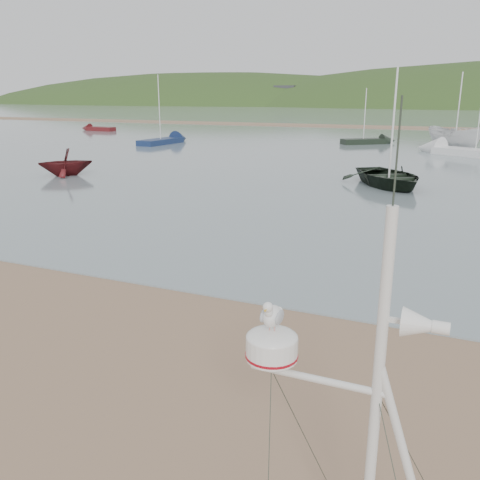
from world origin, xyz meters
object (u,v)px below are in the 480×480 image
at_px(boat_red, 64,150).
at_px(dinghy_red_far, 94,129).
at_px(sailboat_blue_near, 172,140).
at_px(sailboat_white_near, 447,150).
at_px(boat_dark, 392,136).
at_px(sailboat_dark_mid, 375,141).
at_px(boat_white, 458,117).

xyz_separation_m(boat_red, dinghy_red_far, (-23.27, 31.32, -1.22)).
height_order(sailboat_blue_near, sailboat_white_near, sailboat_white_near).
height_order(boat_dark, boat_red, boat_dark).
height_order(sailboat_dark_mid, sailboat_white_near, sailboat_white_near).
xyz_separation_m(boat_dark, boat_red, (-17.66, -3.55, -1.07)).
xyz_separation_m(boat_red, sailboat_blue_near, (-5.09, 20.46, -1.21)).
bearing_deg(boat_dark, sailboat_white_near, 47.81).
bearing_deg(sailboat_dark_mid, boat_red, -116.09).
height_order(boat_red, boat_white, boat_white).
bearing_deg(boat_dark, boat_red, 156.36).
relative_size(sailboat_white_near, dinghy_red_far, 1.54).
bearing_deg(sailboat_dark_mid, boat_white, -21.21).
distance_m(boat_red, sailboat_blue_near, 21.12).
relative_size(boat_dark, boat_white, 0.95).
bearing_deg(sailboat_blue_near, sailboat_dark_mid, 19.97).
bearing_deg(sailboat_white_near, boat_white, 82.45).
bearing_deg(boat_white, dinghy_red_far, 116.36).
bearing_deg(boat_dark, dinghy_red_far, 110.85).
bearing_deg(sailboat_dark_mid, sailboat_blue_near, -160.03).
xyz_separation_m(boat_dark, boat_white, (2.66, 20.87, 0.13)).
distance_m(boat_dark, boat_white, 21.03).
bearing_deg(sailboat_white_near, sailboat_blue_near, -178.76).
distance_m(boat_red, dinghy_red_far, 39.04).
height_order(boat_red, sailboat_blue_near, sailboat_blue_near).
distance_m(sailboat_blue_near, sailboat_white_near, 24.96).
xyz_separation_m(boat_dark, sailboat_blue_near, (-22.76, 16.91, -2.28)).
distance_m(boat_red, boat_white, 31.78).
bearing_deg(dinghy_red_far, sailboat_dark_mid, -6.52).
bearing_deg(sailboat_blue_near, boat_red, -76.02).
xyz_separation_m(boat_red, boat_white, (20.32, 24.41, 1.21)).
xyz_separation_m(boat_dark, dinghy_red_far, (-40.93, 27.77, -2.30)).
bearing_deg(dinghy_red_far, boat_white, -9.00).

